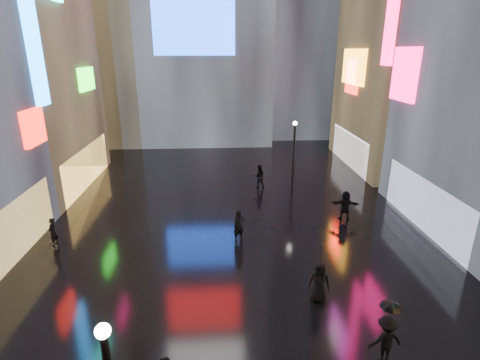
{
  "coord_description": "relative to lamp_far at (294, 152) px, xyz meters",
  "views": [
    {
      "loc": [
        -0.86,
        -2.39,
        10.02
      ],
      "look_at": [
        0.0,
        12.0,
        5.0
      ],
      "focal_mm": 28.0,
      "sensor_mm": 36.0,
      "label": 1
    }
  ],
  "objects": [
    {
      "name": "pedestrian_8",
      "position": [
        -14.49,
        -7.78,
        -2.15
      ],
      "size": [
        0.46,
        0.63,
        1.59
      ],
      "primitive_type": "imported",
      "rotation": [
        0.0,
        0.0,
        4.57
      ],
      "color": "black",
      "rests_on": "ground"
    },
    {
      "name": "pedestrian_7",
      "position": [
        -2.47,
        0.55,
        -2.04
      ],
      "size": [
        0.88,
        0.69,
        1.8
      ],
      "primitive_type": "imported",
      "rotation": [
        0.0,
        0.0,
        3.15
      ],
      "color": "black",
      "rests_on": "ground"
    },
    {
      "name": "ground",
      "position": [
        -4.68,
        -3.97,
        -2.94
      ],
      "size": [
        140.0,
        140.0,
        0.0
      ],
      "primitive_type": "plane",
      "color": "black",
      "rests_on": "ground"
    },
    {
      "name": "pedestrian_6",
      "position": [
        -4.49,
        -7.9,
        -2.02
      ],
      "size": [
        0.79,
        0.66,
        1.84
      ],
      "primitive_type": "imported",
      "rotation": [
        0.0,
        0.0,
        0.39
      ],
      "color": "black",
      "rests_on": "ground"
    },
    {
      "name": "pedestrian_2",
      "position": [
        -0.08,
        -16.65,
        -2.06
      ],
      "size": [
        1.19,
        0.75,
        1.78
      ],
      "primitive_type": "imported",
      "rotation": [
        0.0,
        0.0,
        3.22
      ],
      "color": "black",
      "rests_on": "ground"
    },
    {
      "name": "lamp_far",
      "position": [
        0.0,
        0.0,
        0.0
      ],
      "size": [
        0.3,
        0.3,
        5.2
      ],
      "color": "black",
      "rests_on": "ground"
    },
    {
      "name": "tower_flank_left",
      "position": [
        -18.68,
        18.03,
        10.06
      ],
      "size": [
        10.0,
        10.0,
        26.0
      ],
      "primitive_type": "cube",
      "color": "black",
      "rests_on": "ground"
    },
    {
      "name": "umbrella_1",
      "position": [
        -0.08,
        -16.65,
        -0.86
      ],
      "size": [
        0.97,
        0.97,
        0.61
      ],
      "primitive_type": "imported",
      "rotation": [
        0.0,
        0.0,
        0.95
      ],
      "color": "black",
      "rests_on": "pedestrian_2"
    },
    {
      "name": "pedestrian_5",
      "position": [
        2.22,
        -5.51,
        -2.01
      ],
      "size": [
        1.81,
        0.89,
        1.87
      ],
      "primitive_type": "imported",
      "rotation": [
        0.0,
        0.0,
        2.94
      ],
      "color": "black",
      "rests_on": "ground"
    },
    {
      "name": "umbrella_2",
      "position": [
        -1.46,
        -13.33,
        -0.7
      ],
      "size": [
        1.19,
        1.18,
        0.85
      ],
      "primitive_type": "imported",
      "rotation": [
        0.0,
        0.0,
        1.25
      ],
      "color": "black",
      "rests_on": "pedestrian_4"
    },
    {
      "name": "pedestrian_4",
      "position": [
        -1.46,
        -13.33,
        -2.04
      ],
      "size": [
        1.02,
        0.83,
        1.82
      ],
      "primitive_type": "imported",
      "rotation": [
        0.0,
        0.0,
        -0.32
      ],
      "color": "black",
      "rests_on": "ground"
    }
  ]
}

